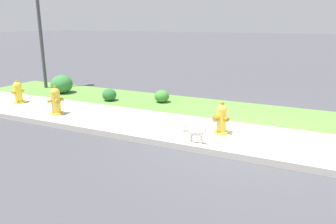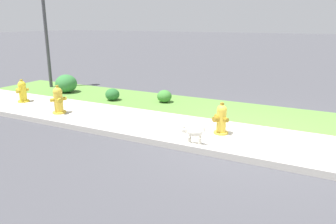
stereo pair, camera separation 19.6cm
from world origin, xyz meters
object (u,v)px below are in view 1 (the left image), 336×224
Objects in this scene: fire_hydrant_at_driveway at (221,119)px; shrub_bush_mid_verge at (162,96)px; fire_hydrant_near_corner at (56,101)px; fire_hydrant_by_grass_verge at (18,92)px; small_white_dog at (194,132)px; shrub_bush_near_lamp at (62,84)px; shrub_bush_far_verge at (109,95)px.

fire_hydrant_at_driveway is 1.59× the size of shrub_bush_mid_verge.
fire_hydrant_near_corner is at bearing -128.70° from shrub_bush_mid_verge.
fire_hydrant_by_grass_verge reaches higher than shrub_bush_mid_verge.
fire_hydrant_at_driveway is 1.44× the size of small_white_dog.
shrub_bush_mid_verge is (-2.02, 2.70, -0.07)m from small_white_dog.
fire_hydrant_near_corner is (1.81, -0.42, 0.03)m from fire_hydrant_by_grass_verge.
small_white_dog is at bearing -23.99° from shrub_bush_near_lamp.
shrub_bush_near_lamp is at bearing -7.35° from fire_hydrant_by_grass_verge.
shrub_bush_near_lamp is (-5.47, 2.43, 0.04)m from small_white_dog.
fire_hydrant_by_grass_verge is 1.86m from fire_hydrant_near_corner.
small_white_dog is 1.11× the size of shrub_bush_mid_verge.
fire_hydrant_by_grass_verge is at bearing -147.93° from shrub_bush_far_verge.
shrub_bush_near_lamp is (0.15, 1.56, -0.02)m from fire_hydrant_by_grass_verge.
shrub_bush_near_lamp is at bearing 173.80° from shrub_bush_far_verge.
fire_hydrant_near_corner is 1.55× the size of small_white_dog.
shrub_bush_mid_verge is (3.45, 0.26, -0.11)m from shrub_bush_near_lamp.
shrub_bush_far_verge is at bearing -42.04° from small_white_dog.
shrub_bush_near_lamp reaches higher than shrub_bush_mid_verge.
fire_hydrant_at_driveway is 4.11m from fire_hydrant_near_corner.
fire_hydrant_by_grass_verge is 4.04m from shrub_bush_mid_verge.
fire_hydrant_at_driveway is at bearing -92.27° from fire_hydrant_by_grass_verge.
shrub_bush_far_verge is 1.54m from shrub_bush_mid_verge.
fire_hydrant_by_grass_verge reaches higher than shrub_bush_far_verge.
shrub_bush_far_verge is (-3.76, 1.40, -0.14)m from fire_hydrant_at_driveway.
small_white_dog is 1.12× the size of shrub_bush_far_verge.
shrub_bush_far_verge is at bearing -6.20° from shrub_bush_near_lamp.
fire_hydrant_near_corner is 1.73× the size of shrub_bush_far_verge.
fire_hydrant_at_driveway is 0.97× the size of shrub_bush_near_lamp.
fire_hydrant_by_grass_verge is at bearing -95.62° from shrub_bush_near_lamp.
fire_hydrant_by_grass_verge is at bearing -18.42° from small_white_dog.
shrub_bush_near_lamp reaches higher than small_white_dog.
fire_hydrant_near_corner reaches higher than shrub_bush_mid_verge.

